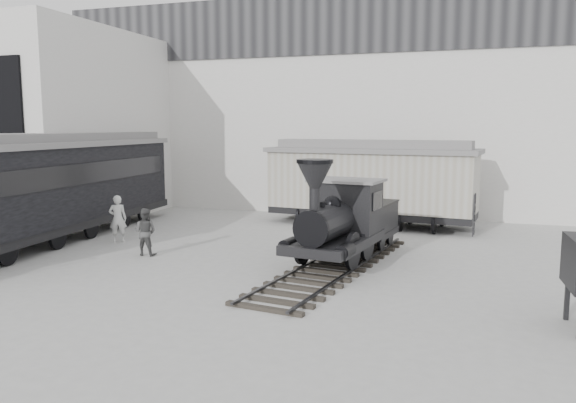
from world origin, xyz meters
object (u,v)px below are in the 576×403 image
(locomotive, at_px, (343,225))
(passenger_coach, at_px, (56,186))
(visitor_b, at_px, (145,232))
(visitor_a, at_px, (118,219))
(boxcar, at_px, (371,181))

(locomotive, xyz_separation_m, passenger_coach, (-11.63, 0.44, 0.88))
(passenger_coach, xyz_separation_m, visitor_b, (4.83, -1.38, -1.32))
(locomotive, distance_m, visitor_b, 6.88)
(locomotive, distance_m, visitor_a, 9.10)
(passenger_coach, distance_m, visitor_b, 5.19)
(locomotive, xyz_separation_m, visitor_b, (-6.80, -0.93, -0.44))
(passenger_coach, bearing_deg, visitor_b, -19.31)
(visitor_b, bearing_deg, passenger_coach, -19.37)
(locomotive, xyz_separation_m, visitor_a, (-9.06, 0.76, -0.35))
(boxcar, xyz_separation_m, visitor_b, (-6.49, -8.46, -1.20))
(boxcar, bearing_deg, visitor_a, -135.46)
(boxcar, bearing_deg, locomotive, -80.77)
(locomotive, relative_size, passenger_coach, 0.68)
(visitor_a, bearing_deg, passenger_coach, -19.24)
(visitor_a, bearing_deg, locomotive, 148.88)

